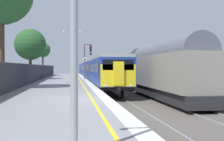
# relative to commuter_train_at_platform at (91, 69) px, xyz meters

# --- Properties ---
(ground) EXTENTS (17.40, 110.00, 1.21)m
(ground) POSITION_rel_commuter_train_at_platform_xyz_m (0.54, -37.16, -1.88)
(ground) COLOR gray
(commuter_train_at_platform) EXTENTS (2.83, 62.39, 3.81)m
(commuter_train_at_platform) POSITION_rel_commuter_train_at_platform_xyz_m (0.00, 0.00, 0.00)
(commuter_train_at_platform) COLOR navy
(commuter_train_at_platform) RESTS_ON ground
(freight_train_adjacent_track) EXTENTS (2.60, 43.83, 4.71)m
(freight_train_adjacent_track) POSITION_rel_commuter_train_at_platform_xyz_m (4.00, -15.18, 0.31)
(freight_train_adjacent_track) COLOR #232326
(freight_train_adjacent_track) RESTS_ON ground
(signal_gantry) EXTENTS (1.10, 0.24, 4.81)m
(signal_gantry) POSITION_rel_commuter_train_at_platform_xyz_m (-1.47, -13.30, 1.75)
(signal_gantry) COLOR #47474C
(signal_gantry) RESTS_ON ground
(speed_limit_sign) EXTENTS (0.59, 0.08, 2.89)m
(speed_limit_sign) POSITION_rel_commuter_train_at_platform_xyz_m (-1.85, -16.39, 0.57)
(speed_limit_sign) COLOR #59595B
(speed_limit_sign) RESTS_ON ground
(platform_lamp_mid) EXTENTS (2.00, 0.20, 5.74)m
(platform_lamp_mid) POSITION_rel_commuter_train_at_platform_xyz_m (-3.42, -20.56, 2.11)
(platform_lamp_mid) COLOR #93999E
(platform_lamp_mid) RESTS_ON ground
(background_tree_left) EXTENTS (4.22, 4.22, 6.83)m
(background_tree_left) POSITION_rel_commuter_train_at_platform_xyz_m (-8.97, -12.72, 3.30)
(background_tree_left) COLOR #473323
(background_tree_left) RESTS_ON ground
(background_tree_centre) EXTENTS (2.86, 2.86, 6.37)m
(background_tree_centre) POSITION_rel_commuter_train_at_platform_xyz_m (-8.96, 2.48, 3.55)
(background_tree_centre) COLOR #473323
(background_tree_centre) RESTS_ON ground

